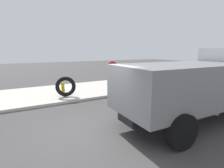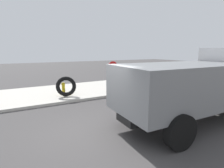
% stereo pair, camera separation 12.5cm
% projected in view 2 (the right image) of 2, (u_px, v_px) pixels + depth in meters
% --- Properties ---
extents(ground_plane, '(80.00, 80.00, 0.00)m').
position_uv_depth(ground_plane, '(90.00, 134.00, 6.19)').
color(ground_plane, '#423F3F').
extents(sidewalk_curb, '(36.00, 5.00, 0.15)m').
position_uv_depth(sidewalk_curb, '(53.00, 93.00, 11.75)').
color(sidewalk_curb, '#BCB7AD').
rests_on(sidewalk_curb, ground).
extents(fire_hydrant, '(0.22, 0.50, 0.80)m').
position_uv_depth(fire_hydrant, '(63.00, 88.00, 10.93)').
color(fire_hydrant, yellow).
rests_on(fire_hydrant, sidewalk_curb).
extents(loose_tire, '(1.29, 0.82, 1.21)m').
position_uv_depth(loose_tire, '(66.00, 86.00, 10.63)').
color(loose_tire, black).
rests_on(loose_tire, sidewalk_curb).
extents(stop_sign, '(0.76, 0.08, 2.04)m').
position_uv_depth(stop_sign, '(113.00, 71.00, 11.58)').
color(stop_sign, gray).
rests_on(stop_sign, sidewalk_curb).
extents(dump_truck_gray, '(7.09, 3.02, 3.00)m').
position_uv_depth(dump_truck_gray, '(202.00, 82.00, 7.15)').
color(dump_truck_gray, slate).
rests_on(dump_truck_gray, ground).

